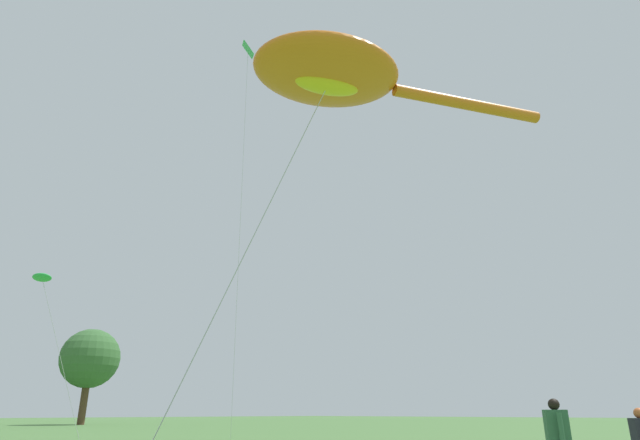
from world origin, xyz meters
The scene contains 5 objects.
big_show_kite centered at (3.12, 8.27, 11.18)m, with size 10.56×6.53×11.74m.
person_child_front centered at (3.70, 3.23, 0.93)m, with size 0.48×0.47×1.61m.
small_kite_stunt_black centered at (0.86, 23.36, 6.84)m, with size 3.05×1.17×7.10m.
small_kite_streamer_purple centered at (10.19, 21.88, 21.94)m, with size 2.91×3.06×23.86m.
tree_broad_distant centered at (20.95, 63.14, 7.33)m, with size 6.83×6.83×10.79m.
Camera 1 is at (-7.15, -0.81, 1.36)m, focal length 29.53 mm.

